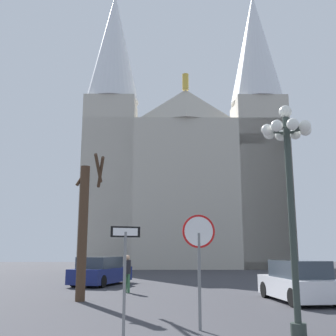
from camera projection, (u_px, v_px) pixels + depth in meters
name	position (u px, v px, depth m)	size (l,w,h in m)	color
cathedral	(185.00, 168.00, 45.73)	(22.36, 11.27, 32.71)	#BCB5A5
stop_sign	(199.00, 247.00, 10.21)	(0.84, 0.13, 2.81)	slate
one_way_arrow_sign	(125.00, 265.00, 9.38)	(0.68, 0.27, 2.47)	slate
street_lamp	(289.00, 176.00, 9.82)	(1.25, 1.25, 5.50)	#2D3833
bare_tree	(84.00, 227.00, 15.94)	(1.24, 1.44, 5.69)	#473323
parked_car_near_navy	(101.00, 272.00, 22.54)	(3.20, 4.86, 1.53)	navy
parked_car_far_white	(298.00, 282.00, 15.31)	(2.10, 4.27, 1.53)	silver
pedestrian_walking	(127.00, 270.00, 18.65)	(0.32, 0.32, 1.68)	#33663F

